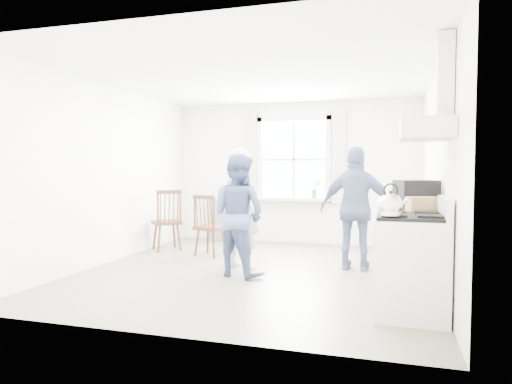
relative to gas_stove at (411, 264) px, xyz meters
name	(u,v)px	position (x,y,z in m)	size (l,w,h in m)	color
room_shell	(256,175)	(-1.91, 1.35, 0.82)	(4.62, 5.12, 2.64)	#79715D
window_assembly	(294,164)	(-1.91, 3.80, 0.98)	(1.88, 0.24, 1.70)	white
range_hood	(432,112)	(0.16, 0.00, 1.42)	(0.45, 0.76, 0.94)	silver
shelf_unit	(220,220)	(-3.31, 3.68, -0.08)	(0.40, 0.30, 0.80)	gray
gas_stove	(411,264)	(0.00, 0.00, 0.00)	(0.68, 0.76, 1.12)	silver
kettle	(390,206)	(-0.19, -0.28, 0.57)	(0.22, 0.22, 0.31)	silver
low_cabinet	(415,255)	(0.07, 0.70, -0.03)	(0.50, 0.55, 0.90)	silver
stereo_stack	(416,197)	(0.07, 0.74, 0.59)	(0.49, 0.47, 0.36)	black
cardboard_box	(422,206)	(0.12, 0.49, 0.51)	(0.30, 0.21, 0.19)	tan
windsor_chair_a	(168,213)	(-3.74, 2.36, 0.15)	(0.61, 0.60, 1.03)	#422315
windsor_chair_b	(207,219)	(-2.93, 2.08, 0.11)	(0.49, 0.48, 0.98)	#422315
person_left	(241,208)	(-2.16, 1.45, 0.35)	(0.61, 0.61, 1.67)	silver
person_mid	(238,215)	(-2.07, 1.06, 0.30)	(0.76, 0.76, 1.56)	#4C5C8D
person_right	(357,208)	(-0.63, 1.81, 0.36)	(0.99, 0.99, 1.68)	navy
potted_plant	(315,188)	(-1.49, 3.71, 0.54)	(0.19, 0.19, 0.34)	#367B3D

